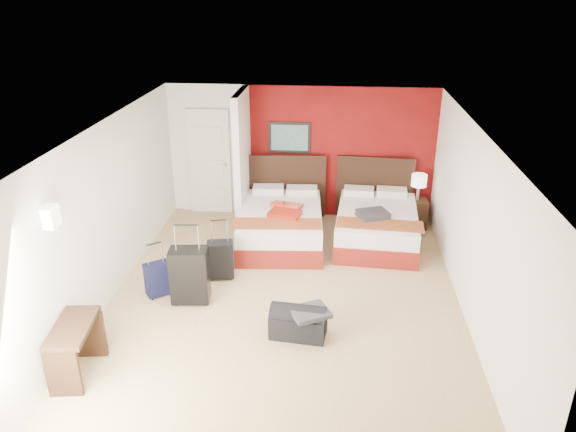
# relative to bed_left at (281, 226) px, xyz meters

# --- Properties ---
(ground) EXTENTS (6.50, 6.50, 0.00)m
(ground) POSITION_rel_bed_left_xyz_m (0.25, -1.96, -0.30)
(ground) COLOR #D0B580
(ground) RESTS_ON ground
(room_walls) EXTENTS (5.02, 6.52, 2.50)m
(room_walls) POSITION_rel_bed_left_xyz_m (-1.16, -0.54, 0.95)
(room_walls) COLOR white
(room_walls) RESTS_ON ground
(red_accent_panel) EXTENTS (3.50, 0.04, 2.50)m
(red_accent_panel) POSITION_rel_bed_left_xyz_m (1.00, 1.27, 0.95)
(red_accent_panel) COLOR maroon
(red_accent_panel) RESTS_ON ground
(partition_wall) EXTENTS (0.12, 1.20, 2.50)m
(partition_wall) POSITION_rel_bed_left_xyz_m (-0.75, 0.65, 0.95)
(partition_wall) COLOR silver
(partition_wall) RESTS_ON ground
(entry_door) EXTENTS (0.82, 0.06, 2.05)m
(entry_door) POSITION_rel_bed_left_xyz_m (-1.50, 1.24, 0.72)
(entry_door) COLOR silver
(entry_door) RESTS_ON ground
(bed_left) EXTENTS (1.55, 2.11, 0.61)m
(bed_left) POSITION_rel_bed_left_xyz_m (0.00, 0.00, 0.00)
(bed_left) COLOR silver
(bed_left) RESTS_ON ground
(bed_right) EXTENTS (1.50, 2.05, 0.59)m
(bed_right) POSITION_rel_bed_left_xyz_m (1.67, 0.14, -0.01)
(bed_right) COLOR silver
(bed_right) RESTS_ON ground
(red_suitcase_open) EXTENTS (0.67, 0.81, 0.09)m
(red_suitcase_open) POSITION_rel_bed_left_xyz_m (0.10, -0.10, 0.35)
(red_suitcase_open) COLOR #A81F0E
(red_suitcase_open) RESTS_ON bed_left
(jacket_bundle) EXTENTS (0.59, 0.54, 0.12)m
(jacket_bundle) POSITION_rel_bed_left_xyz_m (1.57, -0.16, 0.34)
(jacket_bundle) COLOR #353539
(jacket_bundle) RESTS_ON bed_right
(nightstand) EXTENTS (0.39, 0.39, 0.54)m
(nightstand) POSITION_rel_bed_left_xyz_m (2.43, 0.85, -0.03)
(nightstand) COLOR black
(nightstand) RESTS_ON ground
(table_lamp) EXTENTS (0.36, 0.36, 0.49)m
(table_lamp) POSITION_rel_bed_left_xyz_m (2.43, 0.85, 0.48)
(table_lamp) COLOR white
(table_lamp) RESTS_ON nightstand
(suitcase_black) EXTENTS (0.56, 0.38, 0.79)m
(suitcase_black) POSITION_rel_bed_left_xyz_m (-1.08, -2.05, 0.09)
(suitcase_black) COLOR black
(suitcase_black) RESTS_ON ground
(suitcase_charcoal) EXTENTS (0.43, 0.32, 0.58)m
(suitcase_charcoal) POSITION_rel_bed_left_xyz_m (-0.78, -1.34, -0.01)
(suitcase_charcoal) COLOR black
(suitcase_charcoal) RESTS_ON ground
(suitcase_navy) EXTENTS (0.41, 0.38, 0.49)m
(suitcase_navy) POSITION_rel_bed_left_xyz_m (-1.59, -1.93, -0.06)
(suitcase_navy) COLOR black
(suitcase_navy) RESTS_ON ground
(duffel_bag) EXTENTS (0.75, 0.46, 0.36)m
(duffel_bag) POSITION_rel_bed_left_xyz_m (0.51, -2.72, -0.12)
(duffel_bag) COLOR black
(duffel_bag) RESTS_ON ground
(jacket_draped) EXTENTS (0.59, 0.56, 0.06)m
(jacket_draped) POSITION_rel_bed_left_xyz_m (0.66, -2.77, 0.09)
(jacket_draped) COLOR #353539
(jacket_draped) RESTS_ON duffel_bag
(desk) EXTENTS (0.51, 0.87, 0.69)m
(desk) POSITION_rel_bed_left_xyz_m (-1.97, -3.72, 0.04)
(desk) COLOR black
(desk) RESTS_ON ground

